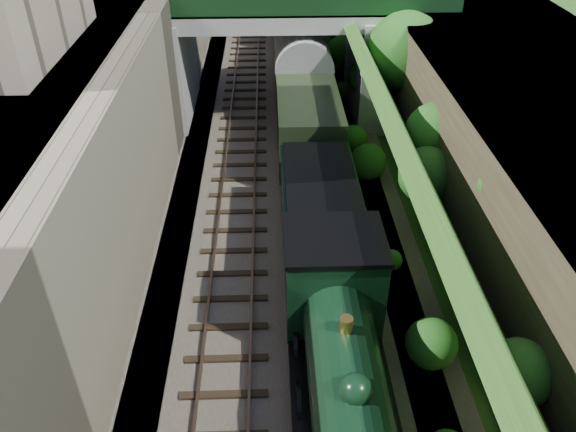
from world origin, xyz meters
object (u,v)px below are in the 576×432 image
at_px(road_bridge, 297,40).
at_px(tender, 320,217).
at_px(tree, 407,53).
at_px(locomotive, 343,373).

distance_m(road_bridge, tender, 12.99).
bearing_deg(tree, locomotive, -106.15).
distance_m(road_bridge, tree, 6.31).
xyz_separation_m(tree, tender, (-4.71, -8.91, -3.03)).
distance_m(tree, tender, 10.52).
bearing_deg(locomotive, tender, 90.00).
xyz_separation_m(road_bridge, tree, (4.97, -3.85, 0.57)).
bearing_deg(locomotive, road_bridge, 90.73).
height_order(road_bridge, locomotive, road_bridge).
distance_m(tree, locomotive, 17.16).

